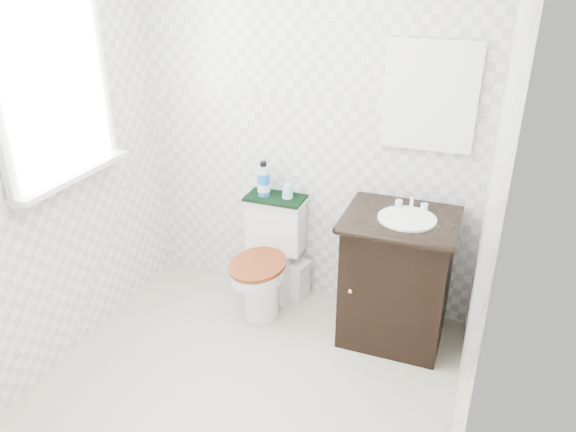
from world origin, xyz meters
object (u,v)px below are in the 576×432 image
Objects in this scene: vanity at (397,275)px; trash_bin at (295,278)px; toilet at (269,261)px; mouthwash_bottle at (264,180)px; cup at (288,191)px.

vanity reaches higher than trash_bin.
toilet is 0.86m from vanity.
mouthwash_bottle is at bearing 124.53° from toilet.
cup reaches higher than toilet.
vanity is 3.98× the size of mouthwash_bottle.
toilet reaches higher than trash_bin.
mouthwash_bottle reaches higher than toilet.
vanity is at bearing -4.59° from toilet.
trash_bin is (0.13, 0.13, -0.18)m from toilet.
cup is (-0.77, 0.20, 0.35)m from vanity.
mouthwash_bottle reaches higher than trash_bin.
mouthwash_bottle is 0.17m from cup.
cup is at bearing 165.45° from vanity.
trash_bin is 1.20× the size of mouthwash_bottle.
toilet is 0.26m from trash_bin.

